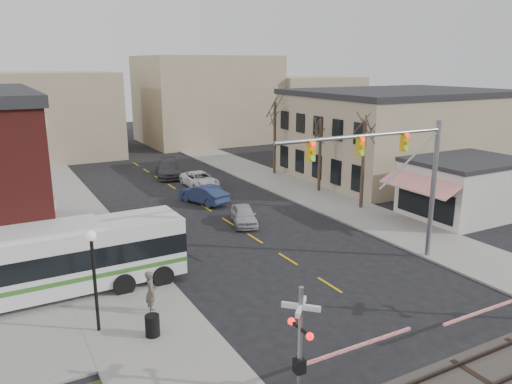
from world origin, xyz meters
TOP-DOWN VIEW (x-y plane):
  - ground at (0.00, 0.00)m, footprint 160.00×160.00m
  - sidewalk_west at (-9.50, 20.00)m, footprint 5.00×60.00m
  - sidewalk_east at (9.50, 20.00)m, footprint 5.00×60.00m
  - tan_building at (22.00, 20.00)m, footprint 20.30×15.30m
  - awning_shop at (15.97, 7.00)m, footprint 9.74×6.20m
  - tree_east_a at (10.50, 12.00)m, footprint 0.28×0.28m
  - tree_east_b at (10.80, 18.00)m, footprint 0.28×0.28m
  - tree_east_c at (11.00, 26.00)m, footprint 0.28×0.28m
  - transit_bus at (-12.81, 7.31)m, footprint 13.28×3.12m
  - traffic_signal_mast at (4.47, 2.38)m, footprint 10.67×0.30m
  - rr_crossing_west at (-5.76, -4.49)m, footprint 5.60×1.36m
  - street_lamp at (-11.34, 2.93)m, footprint 0.44×0.44m
  - trash_bin at (-9.48, 1.42)m, footprint 0.60×0.60m
  - car_a at (0.75, 12.99)m, footprint 2.75×4.22m
  - car_b at (0.38, 19.39)m, footprint 2.98×4.86m
  - car_c at (2.22, 24.59)m, footprint 2.35×5.00m
  - car_d at (1.09, 30.17)m, footprint 3.55×5.91m
  - pedestrian_near at (-8.91, 3.41)m, footprint 0.63×0.81m
  - pedestrian_far at (-9.63, 7.32)m, footprint 0.93×0.90m

SIDE VIEW (x-z plane):
  - ground at x=0.00m, z-range 0.00..0.00m
  - sidewalk_west at x=-9.50m, z-range 0.00..0.12m
  - sidewalk_east at x=9.50m, z-range 0.00..0.12m
  - trash_bin at x=-9.48m, z-range 0.12..1.03m
  - car_a at x=0.75m, z-range 0.00..1.34m
  - car_c at x=2.22m, z-range 0.00..1.38m
  - car_b at x=0.38m, z-range 0.00..1.51m
  - car_d at x=1.09m, z-range 0.00..1.60m
  - pedestrian_far at x=-9.63m, z-range 0.12..1.62m
  - pedestrian_near at x=-8.91m, z-range 0.12..2.10m
  - transit_bus at x=-12.81m, z-range 0.21..3.62m
  - rr_crossing_west at x=-5.76m, z-range -0.03..3.97m
  - awning_shop at x=15.97m, z-range 0.01..4.31m
  - tree_east_b at x=10.80m, z-range 0.12..6.42m
  - street_lamp at x=-11.34m, z-range 1.06..5.49m
  - tree_east_a at x=10.50m, z-range 0.12..6.87m
  - tree_east_c at x=11.00m, z-range 0.12..7.32m
  - tan_building at x=22.00m, z-range 0.01..8.51m
  - traffic_signal_mast at x=4.47m, z-range 1.77..9.77m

